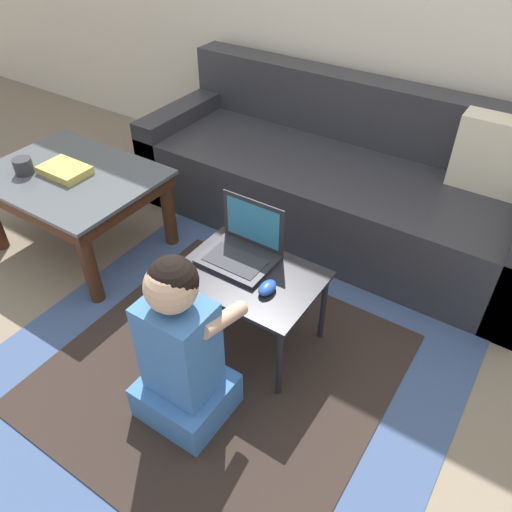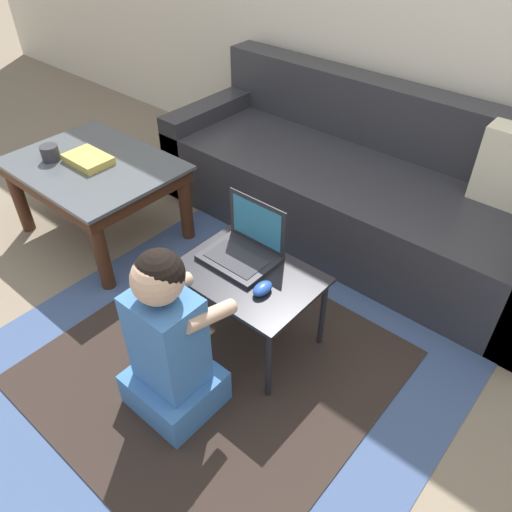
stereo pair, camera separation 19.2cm
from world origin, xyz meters
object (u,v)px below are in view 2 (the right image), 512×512
Objects in this scene: laptop_desk at (248,281)px; couch at (360,188)px; computer_mouse at (263,289)px; cup_on_table at (50,153)px; book_on_table at (88,159)px; laptop at (244,250)px; person_seated at (170,345)px; coffee_table at (95,175)px.

couch is at bearing 94.71° from laptop_desk.
laptop_desk is at bearing 158.17° from computer_mouse.
computer_mouse is at bearing -0.19° from cup_on_table.
couch is at bearing 41.91° from book_on_table.
laptop is at bearing 0.00° from book_on_table.
person_seated is at bearing -23.16° from book_on_table.
laptop_desk is at bearing 91.07° from person_seated.
coffee_table is (-1.06, -0.96, 0.10)m from couch.
laptop reaches higher than computer_mouse.
laptop is 3.20× the size of cup_on_table.
laptop is at bearing 150.16° from computer_mouse.
coffee_table is 9.39× the size of cup_on_table.
laptop_desk is (1.14, -0.08, -0.03)m from coffee_table.
couch is at bearing 42.09° from coffee_table.
person_seated is (0.09, -1.46, 0.07)m from couch.
couch is at bearing 93.63° from person_seated.
computer_mouse is (0.12, -0.05, 0.06)m from laptop_desk.
couch is 23.89× the size of cup_on_table.
coffee_table is at bearing 28.86° from book_on_table.
couch is 2.93× the size of person_seated.
laptop_desk is at bearing -3.27° from book_on_table.
person_seated is 3.10× the size of book_on_table.
person_seated reaches higher than book_on_table.
laptop_desk is 6.18× the size of cup_on_table.
laptop is 0.23m from computer_mouse.
coffee_table is at bearing 31.87° from cup_on_table.
laptop_desk is 0.14m from computer_mouse.
person_seated is at bearing -23.86° from coffee_table.
cup_on_table reaches higher than book_on_table.
laptop reaches higher than coffee_table.
cup_on_table is (-1.45, 0.00, 0.08)m from computer_mouse.
cup_on_table is (-1.25, -1.07, 0.22)m from couch.
laptop is 0.51m from person_seated.
book_on_table is (-1.16, 0.07, 0.13)m from laptop_desk.
cup_on_table is at bearing -178.17° from laptop_desk.
laptop is 3.17× the size of computer_mouse.
computer_mouse is 0.12× the size of person_seated.
person_seated is 1.40m from cup_on_table.
coffee_table is at bearing 174.42° from computer_mouse.
computer_mouse is 1.28m from book_on_table.
computer_mouse is 0.38× the size of book_on_table.
couch is at bearing 100.69° from computer_mouse.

